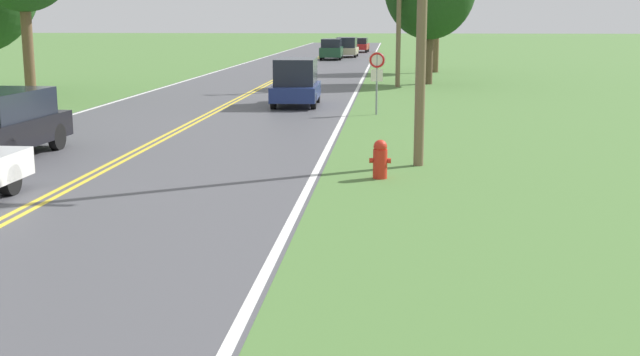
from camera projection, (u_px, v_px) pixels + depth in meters
name	position (u px, v px, depth m)	size (l,w,h in m)	color
fire_hydrant	(380.00, 159.00, 17.61)	(0.48, 0.32, 0.86)	red
traffic_sign	(377.00, 68.00, 29.15)	(0.60, 0.10, 2.29)	gray
car_black_hatchback_mid_near	(2.00, 122.00, 20.13)	(1.94, 4.34, 1.70)	black
car_dark_blue_van_mid_far	(296.00, 82.00, 32.27)	(1.89, 4.02, 1.91)	black
car_dark_green_van_receding	(331.00, 49.00, 69.11)	(1.85, 4.34, 1.78)	black
car_champagne_van_distant	(347.00, 47.00, 73.91)	(2.05, 4.41, 1.80)	black
car_red_sedan_horizon	(360.00, 45.00, 84.80)	(1.91, 4.54, 1.50)	black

